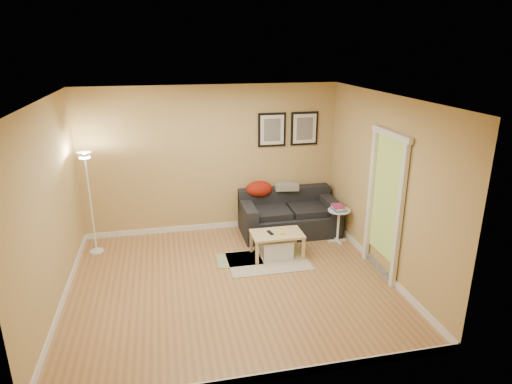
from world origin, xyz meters
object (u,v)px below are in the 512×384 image
sofa (289,213)px  storage_bin (276,248)px  coffee_table (277,245)px  floor_lamp (91,206)px  book_stack (338,208)px  side_table (338,226)px

sofa → storage_bin: size_ratio=3.38×
coffee_table → storage_bin: bearing=-147.9°
floor_lamp → coffee_table: bearing=-15.0°
coffee_table → book_stack: (1.15, 0.33, 0.42)m
coffee_table → side_table: side_table is taller
coffee_table → book_stack: bearing=8.2°
sofa → floor_lamp: 3.33m
sofa → book_stack: size_ratio=6.47×
sofa → storage_bin: 1.01m
sofa → side_table: 0.90m
sofa → storage_bin: sofa is taller
side_table → floor_lamp: size_ratio=0.34×
storage_bin → book_stack: bearing=16.3°
coffee_table → floor_lamp: floor_lamp is taller
sofa → floor_lamp: floor_lamp is taller
floor_lamp → storage_bin: bearing=-15.3°
storage_bin → floor_lamp: bearing=164.7°
side_table → sofa: bearing=143.2°
storage_bin → book_stack: book_stack is taller
storage_bin → floor_lamp: (-2.84, 0.78, 0.64)m
coffee_table → side_table: size_ratio=1.39×
book_stack → storage_bin: bearing=-157.2°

